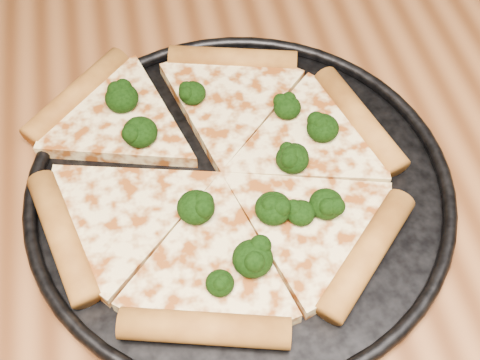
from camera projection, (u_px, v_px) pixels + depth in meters
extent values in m
cube|color=brown|center=(324.00, 321.00, 0.48)|extent=(1.20, 0.90, 0.04)
cylinder|color=black|center=(240.00, 189.00, 0.52)|extent=(0.34, 0.34, 0.01)
torus|color=black|center=(240.00, 184.00, 0.52)|extent=(0.35, 0.35, 0.01)
cylinder|color=#BD782F|center=(359.00, 119.00, 0.55)|extent=(0.05, 0.12, 0.02)
cylinder|color=#BD782F|center=(233.00, 60.00, 0.60)|extent=(0.12, 0.05, 0.02)
cylinder|color=#BD782F|center=(77.00, 95.00, 0.57)|extent=(0.10, 0.10, 0.02)
cylinder|color=#BD782F|center=(62.00, 236.00, 0.48)|extent=(0.05, 0.12, 0.02)
cylinder|color=#BD782F|center=(205.00, 328.00, 0.44)|extent=(0.12, 0.05, 0.02)
cylinder|color=#BD782F|center=(367.00, 254.00, 0.47)|extent=(0.10, 0.10, 0.02)
ellipsoid|color=black|center=(140.00, 132.00, 0.53)|extent=(0.03, 0.03, 0.02)
ellipsoid|color=black|center=(323.00, 128.00, 0.53)|extent=(0.03, 0.03, 0.02)
ellipsoid|color=black|center=(301.00, 213.00, 0.48)|extent=(0.02, 0.02, 0.02)
ellipsoid|color=black|center=(273.00, 208.00, 0.49)|extent=(0.03, 0.03, 0.02)
ellipsoid|color=black|center=(192.00, 93.00, 0.56)|extent=(0.02, 0.02, 0.02)
ellipsoid|color=black|center=(253.00, 259.00, 0.46)|extent=(0.03, 0.03, 0.02)
ellipsoid|color=black|center=(326.00, 204.00, 0.49)|extent=(0.03, 0.03, 0.02)
ellipsoid|color=black|center=(294.00, 156.00, 0.52)|extent=(0.02, 0.02, 0.02)
ellipsoid|color=black|center=(292.00, 159.00, 0.51)|extent=(0.03, 0.03, 0.02)
ellipsoid|color=black|center=(287.00, 107.00, 0.55)|extent=(0.02, 0.02, 0.02)
ellipsoid|color=black|center=(196.00, 207.00, 0.49)|extent=(0.03, 0.03, 0.02)
ellipsoid|color=black|center=(220.00, 283.00, 0.45)|extent=(0.02, 0.02, 0.02)
ellipsoid|color=black|center=(122.00, 98.00, 0.55)|extent=(0.03, 0.03, 0.02)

